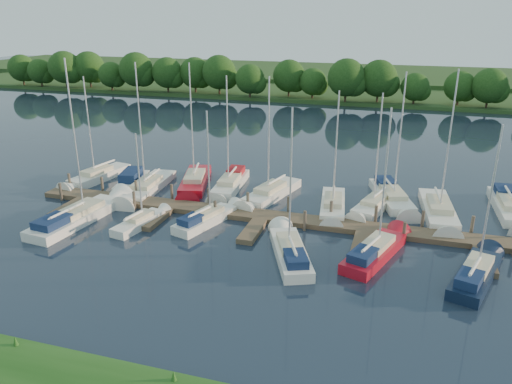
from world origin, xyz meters
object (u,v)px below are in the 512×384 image
(sailboat_n_5, at_px, (270,195))
(sailboat_s_2, at_px, (207,219))
(sailboat_n_0, at_px, (97,178))
(motorboat, at_px, (131,183))
(dock, at_px, (261,220))

(sailboat_n_5, xyz_separation_m, sailboat_s_2, (-3.20, -6.84, 0.05))
(sailboat_n_0, bearing_deg, motorboat, -178.64)
(sailboat_n_5, height_order, sailboat_s_2, sailboat_n_5)
(dock, height_order, sailboat_n_5, sailboat_n_5)
(sailboat_n_0, bearing_deg, sailboat_s_2, 165.92)
(sailboat_n_0, height_order, sailboat_n_5, sailboat_n_5)
(sailboat_n_5, relative_size, sailboat_s_2, 1.21)
(sailboat_n_5, bearing_deg, sailboat_n_0, 15.90)
(motorboat, relative_size, sailboat_s_2, 0.73)
(dock, relative_size, motorboat, 5.98)
(sailboat_n_0, height_order, motorboat, sailboat_n_0)
(dock, relative_size, sailboat_n_0, 3.80)
(sailboat_n_5, bearing_deg, motorboat, 19.11)
(motorboat, bearing_deg, sailboat_n_5, 171.59)
(sailboat_n_5, distance_m, sailboat_s_2, 7.56)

